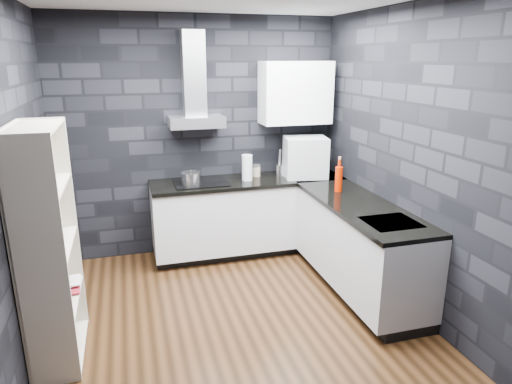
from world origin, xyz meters
name	(u,v)px	position (x,y,z in m)	size (l,w,h in m)	color
ground	(233,314)	(0.00, 0.00, 0.00)	(3.20, 3.20, 0.00)	#3D2412
wall_back	(199,138)	(0.00, 1.62, 1.35)	(3.20, 0.05, 2.70)	black
wall_front	(303,244)	(0.00, -1.62, 1.35)	(3.20, 0.05, 2.70)	black
wall_left	(14,184)	(-1.62, 0.00, 1.35)	(0.05, 3.20, 2.70)	black
wall_right	(403,158)	(1.62, 0.00, 1.35)	(0.05, 3.20, 2.70)	black
toekick_back	(248,246)	(0.50, 1.34, 0.05)	(2.18, 0.50, 0.10)	black
toekick_right	(360,284)	(1.34, 0.10, 0.05)	(0.50, 1.78, 0.10)	black
counter_back_cab	(248,214)	(0.50, 1.30, 0.48)	(2.20, 0.60, 0.76)	silver
counter_right_cab	(359,245)	(1.30, 0.10, 0.48)	(0.60, 1.80, 0.76)	silver
counter_back_top	(248,181)	(0.50, 1.29, 0.88)	(2.20, 0.62, 0.04)	black
counter_right_top	(361,206)	(1.29, 0.10, 0.88)	(0.62, 1.80, 0.04)	black
counter_corner_top	(313,176)	(1.30, 1.30, 0.88)	(0.62, 0.62, 0.04)	black
hood_body	(196,122)	(-0.05, 1.43, 1.56)	(0.60, 0.34, 0.12)	silver
hood_chimney	(194,74)	(-0.05, 1.50, 2.07)	(0.24, 0.20, 0.90)	silver
upper_cabinet	(295,93)	(1.10, 1.43, 1.85)	(0.80, 0.35, 0.70)	white
cooktop	(200,182)	(-0.05, 1.30, 0.91)	(0.58, 0.50, 0.01)	black
sink_rim	(391,222)	(1.30, -0.40, 0.89)	(0.44, 0.40, 0.01)	silver
pot	(191,179)	(-0.17, 1.23, 0.97)	(0.20, 0.20, 0.12)	silver
glass_vase	(247,168)	(0.48, 1.26, 1.05)	(0.12, 0.12, 0.29)	white
storage_jar	(256,171)	(0.63, 1.41, 0.96)	(0.10, 0.10, 0.12)	tan
utensil_crock	(280,170)	(0.90, 1.33, 0.97)	(0.10, 0.10, 0.14)	silver
appliance_garage	(305,158)	(1.17, 1.23, 1.12)	(0.48, 0.37, 0.48)	#BABEC3
red_bottle	(339,179)	(1.28, 0.57, 1.03)	(0.08, 0.08, 0.26)	#B31C00
bookshelf	(48,247)	(-1.42, -0.17, 0.90)	(0.34, 0.80, 1.80)	beige
fruit_bowl	(45,250)	(-1.42, -0.32, 0.94)	(0.23, 0.23, 0.06)	white
book_red	(56,279)	(-1.42, -0.04, 0.57)	(0.17, 0.02, 0.23)	maroon
book_second	(60,272)	(-1.40, 0.03, 0.59)	(0.15, 0.02, 0.20)	#B2B2B2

